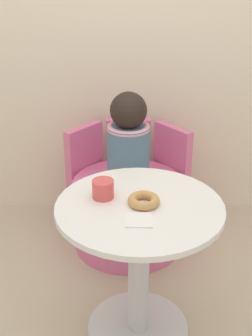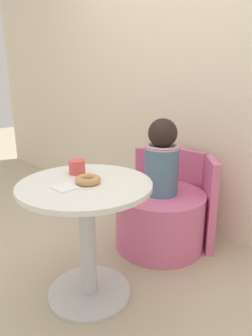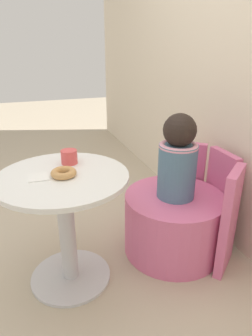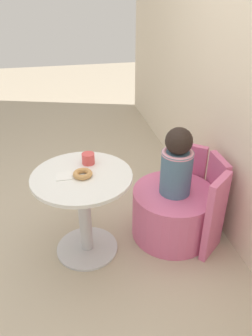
% 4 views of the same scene
% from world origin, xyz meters
% --- Properties ---
extents(ground_plane, '(12.00, 12.00, 0.00)m').
position_xyz_m(ground_plane, '(0.00, 0.00, 0.00)').
color(ground_plane, '#B7A88E').
extents(back_wall, '(6.00, 0.06, 2.40)m').
position_xyz_m(back_wall, '(0.00, 1.13, 1.20)').
color(back_wall, beige).
rests_on(back_wall, ground_plane).
extents(round_table, '(0.67, 0.67, 0.65)m').
position_xyz_m(round_table, '(0.05, 0.01, 0.44)').
color(round_table, silver).
rests_on(round_table, ground_plane).
extents(tub_chair, '(0.62, 0.62, 0.39)m').
position_xyz_m(tub_chair, '(0.01, 0.69, 0.20)').
color(tub_chair, '#DB6693').
rests_on(tub_chair, ground_plane).
extents(booth_backrest, '(0.72, 0.26, 0.64)m').
position_xyz_m(booth_backrest, '(0.01, 0.94, 0.32)').
color(booth_backrest, '#DB6693').
rests_on(booth_backrest, ground_plane).
extents(child_figure, '(0.23, 0.23, 0.51)m').
position_xyz_m(child_figure, '(0.01, 0.69, 0.64)').
color(child_figure, slate).
rests_on(child_figure, tub_chair).
extents(donut, '(0.13, 0.13, 0.04)m').
position_xyz_m(donut, '(0.07, 0.02, 0.67)').
color(donut, tan).
rests_on(donut, round_table).
extents(cup, '(0.09, 0.09, 0.08)m').
position_xyz_m(cup, '(-0.09, 0.07, 0.69)').
color(cup, '#DB4C4C').
rests_on(cup, round_table).
extents(paper_napkin, '(0.10, 0.10, 0.01)m').
position_xyz_m(paper_napkin, '(0.05, -0.10, 0.65)').
color(paper_napkin, white).
rests_on(paper_napkin, round_table).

